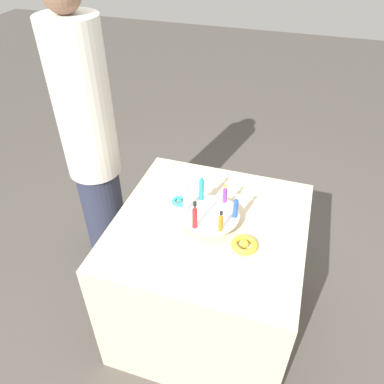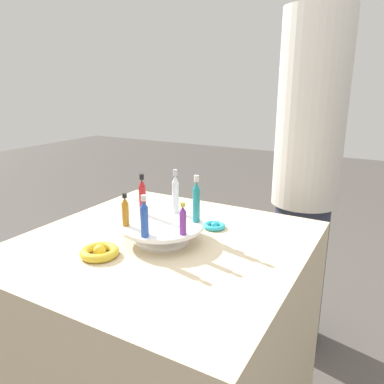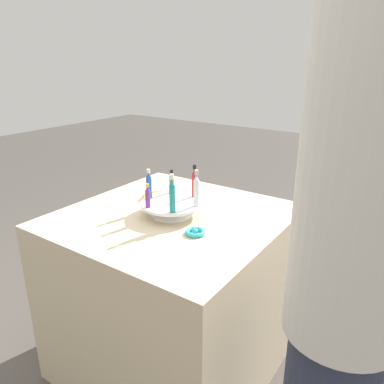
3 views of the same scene
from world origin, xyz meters
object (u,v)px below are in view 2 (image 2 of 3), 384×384
object	(u,v)px
display_stand	(162,230)
bottle_amber	(125,211)
bottle_red	(142,196)
ribbon_bow_teal	(214,226)
bottle_blue	(144,218)
person_figure	(306,172)
bottle_clear	(175,193)
bottle_teal	(196,201)
bottle_purple	(183,220)
ribbon_bow_gold	(100,252)

from	to	relation	value
display_stand	bottle_amber	bearing A→B (deg)	-141.78
bottle_red	ribbon_bow_teal	size ratio (longest dim) A/B	1.80
bottle_blue	person_figure	xyz separation A→B (m)	(0.26, 0.86, -0.01)
bottle_blue	display_stand	bearing A→B (deg)	98.22
bottle_clear	bottle_red	bearing A→B (deg)	-141.78
display_stand	bottle_amber	size ratio (longest dim) A/B	2.56
bottle_red	bottle_amber	distance (m)	0.11
bottle_clear	display_stand	bearing A→B (deg)	-81.78
bottle_teal	bottle_blue	world-z (taller)	bottle_teal
person_figure	bottle_teal	bearing A→B (deg)	4.75
bottle_purple	ribbon_bow_teal	size ratio (longest dim) A/B	1.27
bottle_amber	ribbon_bow_gold	bearing A→B (deg)	-95.06
bottle_teal	ribbon_bow_teal	bearing A→B (deg)	84.94
bottle_teal	bottle_purple	world-z (taller)	bottle_teal
bottle_amber	bottle_purple	xyz separation A→B (m)	(0.19, 0.03, -0.00)
bottle_teal	ribbon_bow_teal	world-z (taller)	bottle_teal
ribbon_bow_gold	person_figure	xyz separation A→B (m)	(0.37, 0.93, 0.09)
bottle_purple	person_figure	xyz separation A→B (m)	(0.17, 0.79, 0.00)
person_figure	ribbon_bow_gold	bearing A→B (deg)	-1.68
bottle_red	ribbon_bow_teal	bearing A→B (deg)	34.99
ribbon_bow_gold	ribbon_bow_teal	bearing A→B (deg)	61.81
display_stand	bottle_clear	distance (m)	0.14
bottle_teal	ribbon_bow_teal	size ratio (longest dim) A/B	1.97
bottle_teal	bottle_clear	size ratio (longest dim) A/B	1.01
bottle_amber	ribbon_bow_gold	world-z (taller)	bottle_amber
bottle_teal	bottle_blue	bearing A→B (deg)	-111.78
bottle_clear	ribbon_bow_teal	xyz separation A→B (m)	(0.11, 0.07, -0.12)
bottle_teal	bottle_red	bearing A→B (deg)	-171.78
bottle_amber	display_stand	bearing A→B (deg)	38.22
ribbon_bow_gold	bottle_red	bearing A→B (deg)	91.52
bottle_amber	ribbon_bow_teal	size ratio (longest dim) A/B	1.34
bottle_amber	person_figure	bearing A→B (deg)	66.28
ribbon_bow_gold	person_figure	world-z (taller)	person_figure
bottle_clear	bottle_red	xyz separation A→B (m)	(-0.09, -0.07, -0.01)
bottle_blue	ribbon_bow_gold	world-z (taller)	bottle_blue
bottle_red	ribbon_bow_gold	xyz separation A→B (m)	(0.01, -0.22, -0.11)
bottle_clear	bottle_purple	xyz separation A→B (m)	(0.12, -0.15, -0.02)
display_stand	bottle_amber	distance (m)	0.13
bottle_clear	ribbon_bow_teal	world-z (taller)	bottle_clear
bottle_purple	bottle_teal	bearing A→B (deg)	98.22
ribbon_bow_teal	bottle_teal	bearing A→B (deg)	-95.06
bottle_blue	ribbon_bow_teal	bearing A→B (deg)	74.40
display_stand	bottle_blue	xyz separation A→B (m)	(0.02, -0.11, 0.08)
bottle_clear	bottle_purple	world-z (taller)	bottle_clear
bottle_blue	ribbon_bow_teal	xyz separation A→B (m)	(0.08, 0.29, -0.11)
bottle_clear	bottle_teal	bearing A→B (deg)	-21.78
bottle_red	bottle_teal	bearing A→B (deg)	8.22
bottle_blue	person_figure	size ratio (longest dim) A/B	0.07
bottle_clear	bottle_red	size ratio (longest dim) A/B	1.08
bottle_clear	bottle_amber	world-z (taller)	bottle_clear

